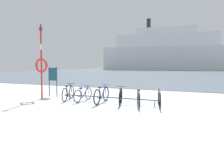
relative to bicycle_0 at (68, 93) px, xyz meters
The scene contains 11 objects.
ground 49.67m from the bicycle_0, 86.29° to the left, with size 80.00×132.00×0.08m.
bike_rack 2.27m from the bicycle_0, ahead, with size 4.87×0.14×0.31m.
bicycle_0 is the anchor object (origin of this frame).
bicycle_1 0.84m from the bicycle_0, ahead, with size 0.46×1.64×0.76m.
bicycle_2 1.91m from the bicycle_0, ahead, with size 0.46×1.82×0.85m.
bicycle_3 2.89m from the bicycle_0, ahead, with size 0.56×1.63×0.81m.
bicycle_4 3.74m from the bicycle_0, ahead, with size 0.63×1.71×0.81m.
bicycle_5 4.64m from the bicycle_0, ahead, with size 0.47×1.63×0.81m.
info_sign 1.86m from the bicycle_0, 155.06° to the left, with size 0.55×0.11×1.73m.
rescue_post 2.22m from the bicycle_0, behind, with size 0.80×0.12×4.03m.
ferry_ship 62.39m from the bicycle_0, 90.51° to the left, with size 46.10×13.27×18.41m.
Camera 1 is at (2.46, -4.05, 1.86)m, focal length 30.52 mm.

